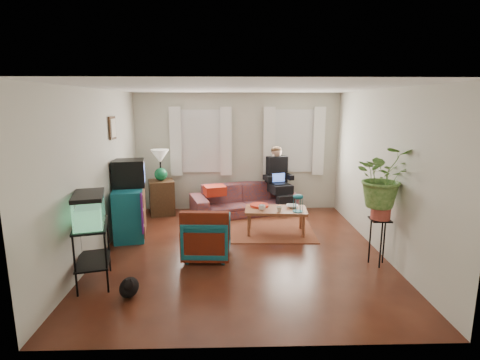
{
  "coord_description": "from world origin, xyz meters",
  "views": [
    {
      "loc": [
        -0.18,
        -5.8,
        2.38
      ],
      "look_at": [
        0.0,
        0.4,
        1.1
      ],
      "focal_mm": 28.0,
      "sensor_mm": 36.0,
      "label": 1
    }
  ],
  "objects_px": {
    "sofa": "(244,195)",
    "dresser": "(130,212)",
    "aquarium_stand": "(93,254)",
    "armchair": "(207,235)",
    "coffee_table": "(276,221)",
    "plant_stand": "(378,242)",
    "side_table": "(162,197)"
  },
  "relations": [
    {
      "from": "sofa",
      "to": "dresser",
      "type": "xyz_separation_m",
      "value": [
        -2.12,
        -1.3,
        0.02
      ]
    },
    {
      "from": "sofa",
      "to": "aquarium_stand",
      "type": "distance_m",
      "value": 3.79
    },
    {
      "from": "aquarium_stand",
      "to": "armchair",
      "type": "xyz_separation_m",
      "value": [
        1.46,
        0.84,
        -0.05
      ]
    },
    {
      "from": "coffee_table",
      "to": "plant_stand",
      "type": "height_order",
      "value": "plant_stand"
    },
    {
      "from": "side_table",
      "to": "armchair",
      "type": "distance_m",
      "value": 2.6
    },
    {
      "from": "coffee_table",
      "to": "dresser",
      "type": "bearing_deg",
      "value": -173.58
    },
    {
      "from": "side_table",
      "to": "dresser",
      "type": "xyz_separation_m",
      "value": [
        -0.34,
        -1.36,
        0.08
      ]
    },
    {
      "from": "sofa",
      "to": "dresser",
      "type": "bearing_deg",
      "value": -164.86
    },
    {
      "from": "sofa",
      "to": "dresser",
      "type": "distance_m",
      "value": 2.48
    },
    {
      "from": "aquarium_stand",
      "to": "plant_stand",
      "type": "height_order",
      "value": "aquarium_stand"
    },
    {
      "from": "dresser",
      "to": "sofa",
      "type": "bearing_deg",
      "value": 20.7
    },
    {
      "from": "aquarium_stand",
      "to": "armchair",
      "type": "distance_m",
      "value": 1.69
    },
    {
      "from": "side_table",
      "to": "aquarium_stand",
      "type": "height_order",
      "value": "aquarium_stand"
    },
    {
      "from": "armchair",
      "to": "plant_stand",
      "type": "xyz_separation_m",
      "value": [
        2.57,
        -0.37,
        -0.0
      ]
    },
    {
      "from": "dresser",
      "to": "aquarium_stand",
      "type": "xyz_separation_m",
      "value": [
        -0.01,
        -1.84,
        -0.04
      ]
    },
    {
      "from": "armchair",
      "to": "plant_stand",
      "type": "distance_m",
      "value": 2.59
    },
    {
      "from": "side_table",
      "to": "aquarium_stand",
      "type": "xyz_separation_m",
      "value": [
        -0.35,
        -3.2,
        0.04
      ]
    },
    {
      "from": "armchair",
      "to": "coffee_table",
      "type": "distance_m",
      "value": 1.61
    },
    {
      "from": "dresser",
      "to": "plant_stand",
      "type": "height_order",
      "value": "dresser"
    },
    {
      "from": "sofa",
      "to": "coffee_table",
      "type": "height_order",
      "value": "sofa"
    },
    {
      "from": "coffee_table",
      "to": "armchair",
      "type": "bearing_deg",
      "value": -133.79
    },
    {
      "from": "armchair",
      "to": "sofa",
      "type": "bearing_deg",
      "value": -102.83
    },
    {
      "from": "dresser",
      "to": "aquarium_stand",
      "type": "height_order",
      "value": "dresser"
    },
    {
      "from": "sofa",
      "to": "aquarium_stand",
      "type": "bearing_deg",
      "value": -140.54
    },
    {
      "from": "coffee_table",
      "to": "sofa",
      "type": "bearing_deg",
      "value": 118.95
    },
    {
      "from": "aquarium_stand",
      "to": "plant_stand",
      "type": "relative_size",
      "value": 1.15
    },
    {
      "from": "side_table",
      "to": "armchair",
      "type": "height_order",
      "value": "side_table"
    },
    {
      "from": "dresser",
      "to": "plant_stand",
      "type": "distance_m",
      "value": 4.24
    },
    {
      "from": "sofa",
      "to": "coffee_table",
      "type": "bearing_deg",
      "value": -82.43
    },
    {
      "from": "coffee_table",
      "to": "side_table",
      "type": "bearing_deg",
      "value": 155.89
    },
    {
      "from": "coffee_table",
      "to": "plant_stand",
      "type": "distance_m",
      "value": 1.97
    },
    {
      "from": "plant_stand",
      "to": "coffee_table",
      "type": "bearing_deg",
      "value": 133.5
    }
  ]
}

